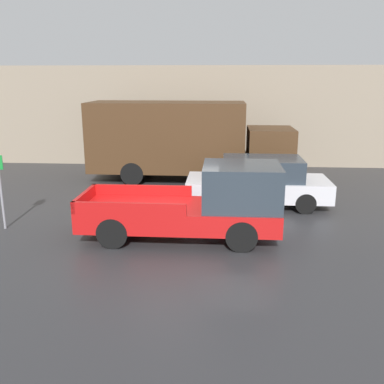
{
  "coord_description": "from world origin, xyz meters",
  "views": [
    {
      "loc": [
        1.34,
        -11.46,
        4.2
      ],
      "look_at": [
        0.49,
        0.41,
        1.02
      ],
      "focal_mm": 40.0,
      "sensor_mm": 36.0,
      "label": 1
    }
  ],
  "objects_px": {
    "pickup_truck": "(202,204)",
    "car": "(259,182)",
    "parking_sign": "(0,186)",
    "delivery_truck": "(183,139)"
  },
  "relations": [
    {
      "from": "pickup_truck",
      "to": "parking_sign",
      "type": "bearing_deg",
      "value": 176.52
    },
    {
      "from": "car",
      "to": "parking_sign",
      "type": "distance_m",
      "value": 8.03
    },
    {
      "from": "car",
      "to": "parking_sign",
      "type": "relative_size",
      "value": 2.11
    },
    {
      "from": "pickup_truck",
      "to": "parking_sign",
      "type": "xyz_separation_m",
      "value": [
        -5.68,
        0.35,
        0.32
      ]
    },
    {
      "from": "car",
      "to": "parking_sign",
      "type": "height_order",
      "value": "parking_sign"
    },
    {
      "from": "parking_sign",
      "to": "car",
      "type": "bearing_deg",
      "value": 21.5
    },
    {
      "from": "delivery_truck",
      "to": "parking_sign",
      "type": "distance_m",
      "value": 7.92
    },
    {
      "from": "pickup_truck",
      "to": "car",
      "type": "distance_m",
      "value": 3.74
    },
    {
      "from": "pickup_truck",
      "to": "car",
      "type": "bearing_deg",
      "value": 61.59
    },
    {
      "from": "pickup_truck",
      "to": "car",
      "type": "relative_size",
      "value": 1.11
    }
  ]
}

